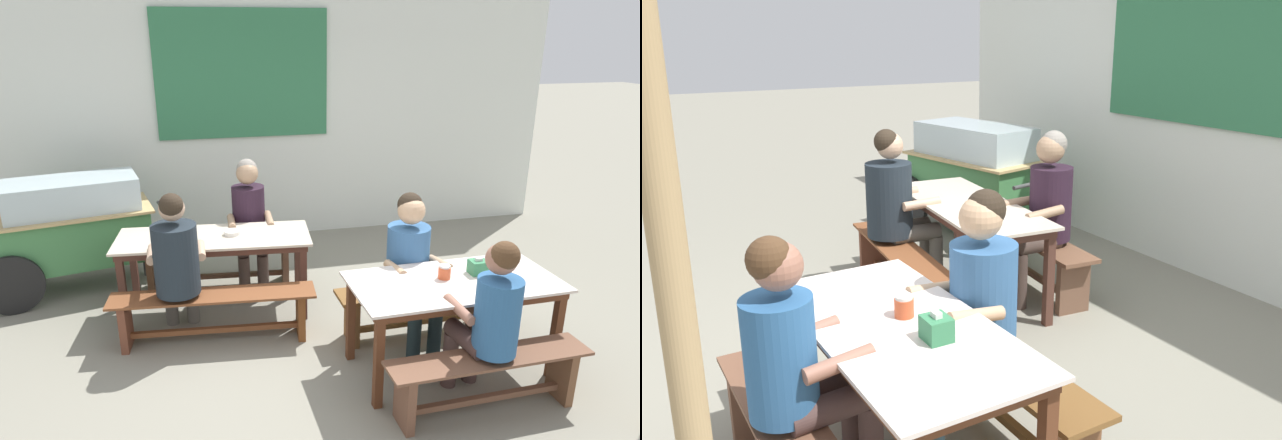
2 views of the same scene
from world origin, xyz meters
The scene contains 16 objects.
ground_plane centered at (0.00, 0.00, 0.00)m, with size 40.00×40.00×0.00m, color gray.
backdrop_wall centered at (-0.01, 2.90, 1.61)m, with size 7.29×0.23×3.07m.
dining_table_far centered at (-0.73, 0.96, 0.66)m, with size 1.76×0.80×0.74m.
dining_table_near centered at (0.94, -0.38, 0.66)m, with size 1.56×0.78×0.74m.
bench_far_back centered at (-0.68, 1.50, 0.30)m, with size 1.59×0.45×0.43m.
bench_far_front centered at (-0.78, 0.42, 0.28)m, with size 1.69×0.46×0.43m.
bench_near_back centered at (0.92, 0.16, 0.29)m, with size 1.45×0.33×0.43m.
bench_near_front centered at (0.95, -0.92, 0.27)m, with size 1.43×0.31×0.43m.
food_cart centered at (-2.04, 1.79, 0.67)m, with size 1.87×1.07×1.12m.
person_right_near_table centered at (0.79, 0.09, 0.72)m, with size 0.48×0.59×1.26m.
person_center_facing centered at (-0.36, 1.41, 0.74)m, with size 0.44×0.54×1.30m.
person_near_front centered at (0.96, -0.85, 0.70)m, with size 0.43×0.55×1.25m.
person_left_back_turned centered at (-1.05, 0.51, 0.73)m, with size 0.47×0.59×1.30m.
tissue_box centered at (1.16, -0.31, 0.79)m, with size 0.13×0.11×0.13m.
condiment_jar centered at (0.88, -0.33, 0.79)m, with size 0.09×0.09×0.10m.
soup_bowl centered at (-0.57, 0.95, 0.76)m, with size 0.14×0.14×0.04m, color silver.
Camera 1 is at (-0.87, -3.74, 2.48)m, focal length 31.15 mm.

